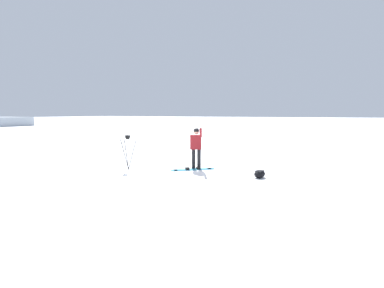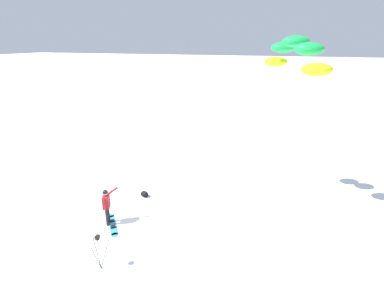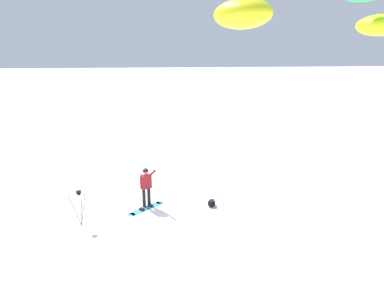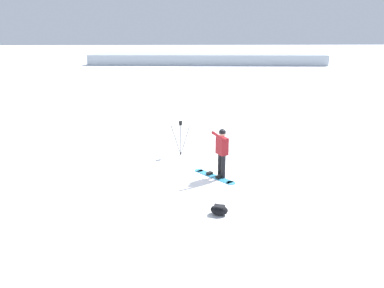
{
  "view_description": "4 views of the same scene",
  "coord_description": "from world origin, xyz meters",
  "px_view_note": "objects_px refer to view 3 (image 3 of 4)",
  "views": [
    {
      "loc": [
        -9.35,
        -5.09,
        2.22
      ],
      "look_at": [
        -0.54,
        -0.72,
        1.1
      ],
      "focal_mm": 25.32,
      "sensor_mm": 36.0,
      "label": 1
    },
    {
      "loc": [
        -6.62,
        8.71,
        7.51
      ],
      "look_at": [
        -3.05,
        -1.94,
        3.55
      ],
      "focal_mm": 27.61,
      "sensor_mm": 36.0,
      "label": 2
    },
    {
      "loc": [
        -12.65,
        -0.35,
        6.02
      ],
      "look_at": [
        -2.9,
        -1.87,
        3.41
      ],
      "focal_mm": 31.83,
      "sensor_mm": 36.0,
      "label": 3
    },
    {
      "loc": [
        -1.28,
        -11.78,
        4.53
      ],
      "look_at": [
        -0.69,
        -0.79,
        1.24
      ],
      "focal_mm": 34.53,
      "sensor_mm": 36.0,
      "label": 4
    }
  ],
  "objects_px": {
    "snowboard": "(146,208)",
    "snowboarder": "(146,183)",
    "camera_tripod": "(79,201)",
    "gear_bag_large": "(211,203)"
  },
  "relations": [
    {
      "from": "snowboarder",
      "to": "camera_tripod",
      "type": "relative_size",
      "value": 1.22
    },
    {
      "from": "snowboard",
      "to": "snowboarder",
      "type": "bearing_deg",
      "value": -10.31
    },
    {
      "from": "snowboard",
      "to": "gear_bag_large",
      "type": "relative_size",
      "value": 2.66
    },
    {
      "from": "gear_bag_large",
      "to": "camera_tripod",
      "type": "bearing_deg",
      "value": 100.01
    },
    {
      "from": "snowboarder",
      "to": "snowboard",
      "type": "xyz_separation_m",
      "value": [
        -0.22,
        0.04,
        -0.97
      ]
    },
    {
      "from": "snowboard",
      "to": "camera_tripod",
      "type": "bearing_deg",
      "value": 114.1
    },
    {
      "from": "snowboard",
      "to": "gear_bag_large",
      "type": "xyz_separation_m",
      "value": [
        -0.17,
        -2.65,
        0.11
      ]
    },
    {
      "from": "snowboard",
      "to": "camera_tripod",
      "type": "xyz_separation_m",
      "value": [
        -1.05,
        2.35,
        0.95
      ]
    },
    {
      "from": "camera_tripod",
      "to": "snowboarder",
      "type": "bearing_deg",
      "value": -61.94
    },
    {
      "from": "gear_bag_large",
      "to": "camera_tripod",
      "type": "distance_m",
      "value": 5.15
    }
  ]
}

